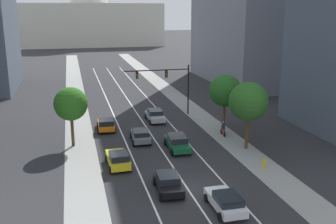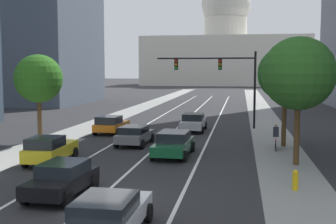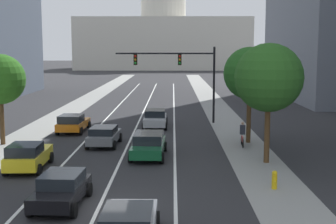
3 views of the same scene
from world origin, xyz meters
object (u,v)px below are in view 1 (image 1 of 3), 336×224
at_px(street_tree_mid_left, 71,104).
at_px(car_silver, 155,115).
at_px(fire_hydrant, 264,163).
at_px(cyclist, 223,129).
at_px(capitol_building, 90,15).
at_px(car_orange, 106,124).
at_px(car_white, 226,201).
at_px(traffic_signal_mast, 168,80).
at_px(car_green, 177,142).
at_px(car_gray, 141,135).
at_px(car_yellow, 118,159).
at_px(street_tree_far_right, 225,91).
at_px(street_tree_near_right, 248,102).
at_px(car_black, 168,183).

bearing_deg(street_tree_mid_left, car_silver, 35.09).
relative_size(fire_hydrant, cyclist, 0.53).
distance_m(capitol_building, car_orange, 118.95).
distance_m(car_white, traffic_signal_mast, 27.04).
distance_m(cyclist, street_tree_mid_left, 17.12).
bearing_deg(car_silver, car_orange, 111.46).
xyz_separation_m(car_green, street_tree_mid_left, (-10.43, 3.66, 3.78)).
relative_size(car_gray, street_tree_mid_left, 0.64).
xyz_separation_m(car_yellow, fire_hydrant, (12.88, -3.43, -0.34)).
distance_m(car_silver, street_tree_far_right, 10.34).
bearing_deg(cyclist, fire_hydrant, -176.06).
bearing_deg(car_silver, traffic_signal_mast, -44.09).
distance_m(car_green, car_silver, 10.99).
relative_size(car_silver, street_tree_near_right, 0.65).
xyz_separation_m(cyclist, street_tree_mid_left, (-16.70, 0.54, 3.71)).
bearing_deg(street_tree_near_right, traffic_signal_mast, 107.40).
distance_m(car_orange, car_yellow, 11.72).
bearing_deg(car_black, street_tree_near_right, -50.51).
bearing_deg(street_tree_near_right, car_white, -120.87).
bearing_deg(car_gray, car_green, -132.77).
xyz_separation_m(car_white, street_tree_near_right, (7.03, 11.76, 4.27)).
relative_size(traffic_signal_mast, street_tree_near_right, 1.27).
xyz_separation_m(car_gray, car_white, (3.26, -16.50, 0.00)).
bearing_deg(car_green, street_tree_near_right, -99.54).
height_order(car_green, traffic_signal_mast, traffic_signal_mast).
relative_size(fire_hydrant, street_tree_far_right, 0.13).
xyz_separation_m(car_gray, street_tree_near_right, (10.29, -4.73, 4.27)).
distance_m(car_gray, car_orange, 6.10).
relative_size(car_yellow, street_tree_near_right, 0.60).
bearing_deg(traffic_signal_mast, street_tree_far_right, -63.07).
bearing_deg(car_green, cyclist, -61.62).
height_order(fire_hydrant, street_tree_mid_left, street_tree_mid_left).
distance_m(car_gray, cyclist, 9.54).
height_order(car_gray, car_yellow, car_yellow).
relative_size(car_black, car_silver, 0.90).
bearing_deg(street_tree_far_right, street_tree_near_right, -88.78).
bearing_deg(fire_hydrant, car_black, -165.62).
xyz_separation_m(car_yellow, street_tree_far_right, (13.41, 7.77, 4.14)).
height_order(car_green, fire_hydrant, car_green).
distance_m(capitol_building, street_tree_near_right, 128.70).
xyz_separation_m(car_gray, street_tree_far_right, (10.16, 1.20, 4.21)).
relative_size(car_orange, street_tree_near_right, 0.61).
bearing_deg(car_black, fire_hydrant, -73.08).
relative_size(capitol_building, traffic_signal_mast, 6.17).
height_order(car_white, street_tree_mid_left, street_tree_mid_left).
bearing_deg(street_tree_near_right, car_orange, 143.89).
distance_m(car_white, car_green, 13.19).
relative_size(capitol_building, street_tree_mid_left, 8.65).
bearing_deg(fire_hydrant, street_tree_near_right, 82.88).
height_order(car_white, car_green, car_green).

